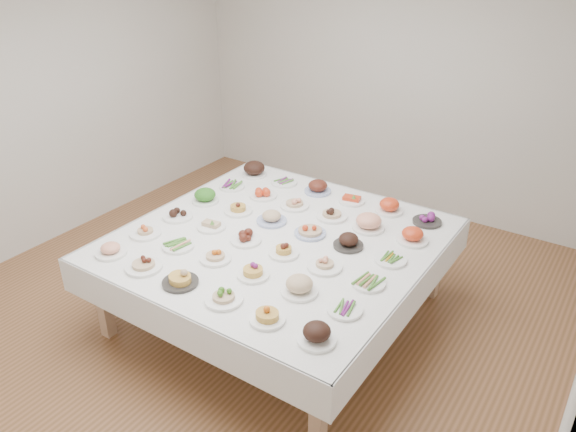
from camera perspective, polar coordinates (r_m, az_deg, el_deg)
The scene contains 38 objects.
room_envelope at distance 4.27m, azimuth -3.21°, elevation 12.00°, with size 5.02×5.02×2.81m.
display_table at distance 4.51m, azimuth -1.06°, elevation -2.90°, with size 2.36×2.36×0.75m.
dish_0 at distance 4.43m, azimuth -17.60°, elevation -3.09°, with size 0.23×0.23×0.13m.
dish_1 at distance 4.19m, azimuth -14.51°, elevation -4.47°, with size 0.26×0.26×0.14m.
dish_2 at distance 3.95m, azimuth -10.96°, elevation -5.85°, with size 0.28×0.27×0.16m.
dish_3 at distance 3.75m, azimuth -6.59°, elevation -7.76°, with size 0.27×0.27×0.14m.
dish_4 at distance 3.56m, azimuth -2.13°, elevation -9.88°, with size 0.23×0.23×0.12m.
dish_5 at distance 3.40m, azimuth 2.95°, elevation -11.69°, with size 0.24×0.24×0.14m.
dish_6 at distance 4.63m, azimuth -14.33°, elevation -1.26°, with size 0.25×0.25×0.12m.
dish_7 at distance 4.41m, azimuth -11.11°, elevation -2.86°, with size 0.24×0.24×0.06m.
dish_8 at distance 4.20m, azimuth -7.40°, elevation -3.92°, with size 0.23×0.23×0.11m.
dish_9 at distance 3.98m, azimuth -3.58°, elevation -5.53°, with size 0.23×0.23×0.12m.
dish_10 at distance 3.80m, azimuth 1.16°, elevation -6.90°, with size 0.25×0.25×0.15m.
dish_11 at distance 3.68m, azimuth 5.78°, elevation -9.35°, with size 0.23×0.23×0.05m.
dish_12 at distance 4.85m, azimuth -11.17°, elevation 0.31°, with size 0.25×0.25×0.11m.
dish_13 at distance 4.64m, azimuth -7.80°, elevation -0.83°, with size 0.23×0.23×0.09m.
dish_14 at distance 4.41m, azimuth -4.32°, elevation -2.11°, with size 0.24×0.24×0.10m.
dish_15 at distance 4.23m, azimuth -0.44°, elevation -3.38°, with size 0.23×0.23×0.12m.
dish_16 at distance 4.07m, azimuth 3.76°, elevation -4.60°, with size 0.25×0.25×0.13m.
dish_17 at distance 3.94m, azimuth 8.18°, elevation -6.58°, with size 0.23×0.23×0.06m.
dish_18 at distance 5.08m, azimuth -8.43°, elevation 2.11°, with size 0.25×0.25×0.14m.
dish_19 at distance 4.86m, azimuth -5.10°, elevation 0.93°, with size 0.24×0.24×0.12m.
dish_20 at distance 4.68m, azimuth -1.68°, elevation -0.03°, with size 0.25×0.25×0.13m.
dish_21 at distance 4.49m, azimuth 2.28°, elevation -1.10°, with size 0.27×0.27×0.15m.
dish_22 at distance 4.35m, azimuth 6.17°, elevation -2.50°, with size 0.23×0.23×0.12m.
dish_23 at distance 4.23m, azimuth 10.36°, elevation -4.31°, with size 0.24×0.24×0.05m.
dish_24 at distance 5.35m, azimuth -5.72°, elevation 3.13°, with size 0.24×0.24×0.06m.
dish_25 at distance 5.13m, azimuth -2.56°, elevation 2.54°, with size 0.25×0.25×0.12m.
dish_26 at distance 4.93m, azimuth 0.67°, elevation 1.61°, with size 0.25×0.25×0.14m.
dish_27 at distance 4.76m, azimuth 4.49°, elevation 0.62°, with size 0.28×0.28×0.15m.
dish_28 at distance 4.61m, azimuth 8.20°, elevation -0.42°, with size 0.27×0.27×0.16m.
dish_29 at distance 4.50m, azimuth 12.55°, elevation -1.75°, with size 0.25×0.25×0.15m.
dish_30 at distance 5.57m, azimuth -3.45°, elevation 4.81°, with size 0.26×0.26×0.15m.
dish_31 at distance 5.41m, azimuth -0.39°, elevation 3.51°, with size 0.25×0.25×0.05m.
dish_32 at distance 5.22m, azimuth 3.05°, elevation 3.08°, with size 0.24×0.24×0.14m.
dish_33 at distance 5.06m, azimuth 6.49°, elevation 1.78°, with size 0.23×0.23×0.09m.
dish_34 at distance 4.92m, azimuth 10.26°, elevation 1.12°, with size 0.24×0.24×0.14m.
dish_35 at distance 4.82m, azimuth 13.98°, elevation -0.22°, with size 0.24×0.24×0.10m.
Camera 1 is at (2.48, -3.28, 2.96)m, focal length 35.00 mm.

